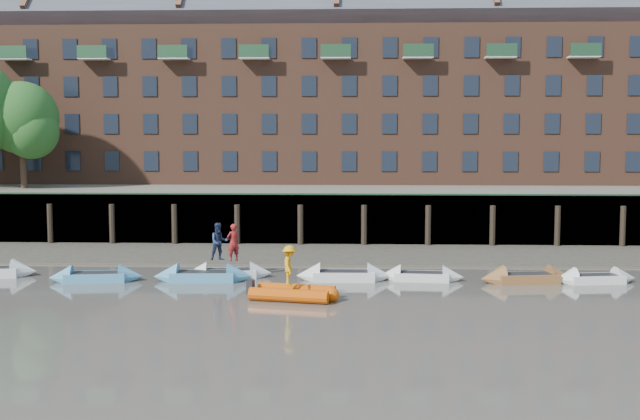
# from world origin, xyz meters

# --- Properties ---
(ground) EXTENTS (220.00, 220.00, 0.00)m
(ground) POSITION_xyz_m (0.00, 0.00, 0.00)
(ground) COLOR #57524B
(ground) RESTS_ON ground
(foreshore) EXTENTS (110.00, 8.00, 0.50)m
(foreshore) POSITION_xyz_m (0.00, 18.00, 0.00)
(foreshore) COLOR #3D382F
(foreshore) RESTS_ON ground
(mud_band) EXTENTS (110.00, 1.60, 0.10)m
(mud_band) POSITION_xyz_m (0.00, 14.60, 0.00)
(mud_band) COLOR #4C4336
(mud_band) RESTS_ON ground
(river_wall) EXTENTS (110.00, 1.23, 3.30)m
(river_wall) POSITION_xyz_m (-0.00, 22.38, 1.59)
(river_wall) COLOR #2D2A26
(river_wall) RESTS_ON ground
(bank_terrace) EXTENTS (110.00, 28.00, 3.20)m
(bank_terrace) POSITION_xyz_m (0.00, 36.00, 1.60)
(bank_terrace) COLOR #5E594D
(bank_terrace) RESTS_ON ground
(apartment_terrace) EXTENTS (80.60, 15.56, 20.98)m
(apartment_terrace) POSITION_xyz_m (-0.00, 36.99, 12.82)
(apartment_terrace) COLOR brown
(apartment_terrace) RESTS_ON bank_terrace
(rowboat_1) EXTENTS (4.52, 1.93, 1.27)m
(rowboat_1) POSITION_xyz_m (-10.95, 9.06, 0.22)
(rowboat_1) COLOR teal
(rowboat_1) RESTS_ON ground
(rowboat_2) EXTENTS (4.77, 1.65, 1.36)m
(rowboat_2) POSITION_xyz_m (-5.87, 9.36, 0.24)
(rowboat_2) COLOR teal
(rowboat_2) RESTS_ON ground
(rowboat_3) EXTENTS (4.35, 1.79, 1.23)m
(rowboat_3) POSITION_xyz_m (-4.79, 10.32, 0.22)
(rowboat_3) COLOR silver
(rowboat_3) RESTS_ON ground
(rowboat_4) EXTENTS (4.60, 1.43, 1.33)m
(rowboat_4) POSITION_xyz_m (0.87, 9.84, 0.23)
(rowboat_4) COLOR silver
(rowboat_4) RESTS_ON ground
(rowboat_5) EXTENTS (4.10, 1.49, 1.17)m
(rowboat_5) POSITION_xyz_m (4.61, 9.97, 0.21)
(rowboat_5) COLOR silver
(rowboat_5) RESTS_ON ground
(rowboat_6) EXTENTS (4.61, 1.95, 1.30)m
(rowboat_6) POSITION_xyz_m (9.53, 9.59, 0.23)
(rowboat_6) COLOR brown
(rowboat_6) RESTS_ON ground
(rowboat_7) EXTENTS (4.12, 1.76, 1.16)m
(rowboat_7) POSITION_xyz_m (12.76, 9.68, 0.21)
(rowboat_7) COLOR silver
(rowboat_7) RESTS_ON ground
(rib_tender) EXTENTS (3.85, 2.45, 0.65)m
(rib_tender) POSITION_xyz_m (-1.10, 5.28, 0.28)
(rib_tender) COLOR #CD4905
(rib_tender) RESTS_ON ground
(person_rower_a) EXTENTS (0.80, 0.75, 1.83)m
(person_rower_a) POSITION_xyz_m (-4.55, 10.40, 1.74)
(person_rower_a) COLOR maroon
(person_rower_a) RESTS_ON rowboat_3
(person_rower_b) EXTENTS (1.10, 0.99, 1.86)m
(person_rower_b) POSITION_xyz_m (-5.28, 10.58, 1.75)
(person_rower_b) COLOR #19233F
(person_rower_b) RESTS_ON rowboat_3
(person_rib_crew) EXTENTS (0.69, 1.14, 1.71)m
(person_rib_crew) POSITION_xyz_m (-1.38, 5.32, 1.46)
(person_rib_crew) COLOR orange
(person_rib_crew) RESTS_ON rib_tender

